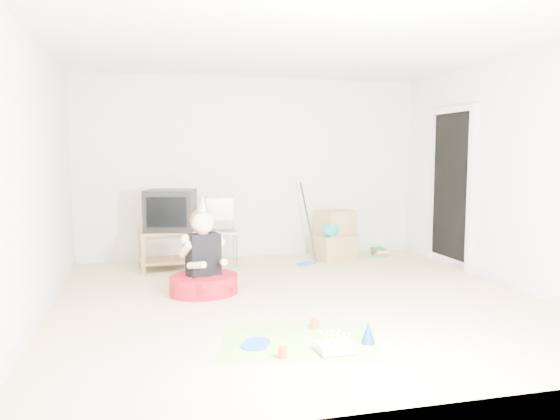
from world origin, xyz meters
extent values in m
plane|color=beige|center=(0.00, 0.00, 0.00)|extent=(5.00, 5.00, 0.00)
cube|color=black|center=(2.48, 1.20, 1.02)|extent=(0.02, 0.90, 2.05)
cube|color=#986C44|center=(-1.21, 1.85, 0.50)|extent=(0.85, 0.57, 0.03)
cube|color=#986C44|center=(-1.21, 1.85, 0.12)|extent=(0.85, 0.57, 0.03)
cube|color=#986C44|center=(-1.57, 1.59, 0.26)|extent=(0.05, 0.05, 0.51)
cube|color=#986C44|center=(-0.82, 1.65, 0.26)|extent=(0.05, 0.05, 0.51)
cube|color=#986C44|center=(-1.61, 2.04, 0.26)|extent=(0.05, 0.05, 0.51)
cube|color=#986C44|center=(-0.85, 2.10, 0.26)|extent=(0.05, 0.05, 0.51)
cube|color=black|center=(-1.21, 1.85, 0.78)|extent=(0.72, 0.64, 0.53)
cube|color=gray|center=(-0.54, 1.99, 0.45)|extent=(0.43, 0.41, 0.03)
cylinder|color=gray|center=(-0.72, 1.99, 0.46)|extent=(0.02, 0.02, 0.93)
cylinder|color=gray|center=(-0.35, 1.98, 0.46)|extent=(0.02, 0.02, 0.93)
cube|color=#AA8852|center=(1.06, 1.90, 0.18)|extent=(0.65, 0.56, 0.36)
cube|color=#AA8852|center=(1.10, 1.94, 0.53)|extent=(0.58, 0.52, 0.34)
ellipsoid|color=#0B7E82|center=(0.95, 1.73, 0.46)|extent=(0.24, 0.17, 0.19)
cube|color=blue|center=(0.59, 1.67, 0.01)|extent=(0.29, 0.20, 0.03)
cylinder|color=black|center=(0.59, 1.67, 0.57)|extent=(0.17, 0.35, 1.09)
cube|color=#277542|center=(1.83, 2.04, 0.02)|extent=(0.28, 0.32, 0.03)
cube|color=#B25426|center=(1.83, 2.04, 0.05)|extent=(0.24, 0.29, 0.03)
cube|color=beige|center=(1.83, 2.04, 0.07)|extent=(0.21, 0.27, 0.03)
cube|color=#277542|center=(1.83, 2.04, 0.10)|extent=(0.18, 0.24, 0.03)
cylinder|color=#B1101F|center=(-0.93, 0.46, 0.10)|extent=(0.96, 0.96, 0.21)
cube|color=black|center=(-0.93, 0.46, 0.43)|extent=(0.39, 0.30, 0.46)
sphere|color=beige|center=(-0.93, 0.46, 0.78)|extent=(0.30, 0.30, 0.24)
cone|color=silver|center=(-0.93, 0.46, 0.99)|extent=(0.13, 0.13, 0.18)
cube|color=#F6339A|center=(-0.34, -1.24, 0.00)|extent=(1.44, 1.20, 0.01)
cube|color=white|center=(-0.15, -1.54, 0.04)|extent=(0.28, 0.23, 0.07)
cube|color=green|center=(-0.15, -1.54, 0.01)|extent=(0.28, 0.23, 0.01)
cylinder|color=beige|center=(-0.24, -1.58, 0.11)|extent=(0.01, 0.01, 0.06)
cylinder|color=beige|center=(-0.19, -1.58, 0.11)|extent=(0.01, 0.01, 0.06)
cylinder|color=beige|center=(-0.14, -1.58, 0.11)|extent=(0.01, 0.01, 0.06)
cylinder|color=beige|center=(-0.10, -1.58, 0.11)|extent=(0.01, 0.01, 0.06)
cylinder|color=beige|center=(-0.05, -1.57, 0.11)|extent=(0.01, 0.01, 0.06)
cylinder|color=beige|center=(-0.24, -1.50, 0.11)|extent=(0.01, 0.01, 0.06)
cylinder|color=beige|center=(-0.19, -1.49, 0.11)|extent=(0.01, 0.01, 0.06)
cylinder|color=beige|center=(-0.15, -1.49, 0.11)|extent=(0.01, 0.01, 0.06)
cylinder|color=beige|center=(-0.10, -1.49, 0.11)|extent=(0.01, 0.01, 0.06)
cylinder|color=blue|center=(-0.68, -1.18, 0.01)|extent=(0.25, 0.25, 0.01)
cylinder|color=blue|center=(-0.72, -1.27, 0.01)|extent=(0.30, 0.30, 0.01)
cylinder|color=#D34E17|center=(-0.13, -0.96, 0.05)|extent=(0.09, 0.09, 0.08)
cylinder|color=#D34E17|center=(-0.56, -1.55, 0.05)|extent=(0.09, 0.09, 0.08)
cone|color=#193EB1|center=(0.18, -1.41, 0.09)|extent=(0.13, 0.13, 0.17)
camera|label=1|loc=(-1.53, -5.35, 1.53)|focal=35.00mm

